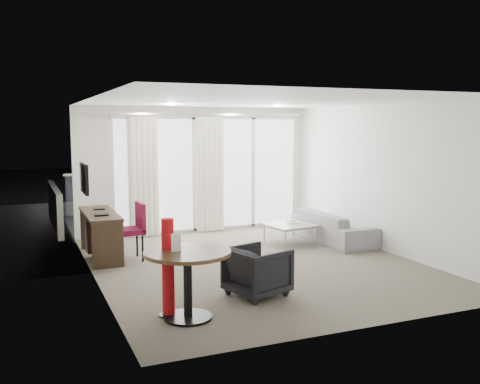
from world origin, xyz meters
name	(u,v)px	position (x,y,z in m)	size (l,w,h in m)	color
floor	(254,264)	(0.00, 0.00, 0.00)	(5.00, 6.00, 0.00)	brown
ceiling	(255,101)	(0.00, 0.00, 2.60)	(5.00, 6.00, 0.00)	white
wall_left	(93,191)	(-2.50, 0.00, 1.30)	(0.00, 6.00, 2.60)	silver
wall_right	(383,178)	(2.50, 0.00, 1.30)	(0.00, 6.00, 2.60)	silver
wall_front	(369,212)	(0.00, -3.00, 1.30)	(5.00, 0.00, 2.60)	silver
window_panel	(210,174)	(0.30, 2.98, 1.20)	(4.00, 0.02, 2.38)	white
window_frame	(210,174)	(0.30, 2.97, 1.20)	(4.10, 0.06, 2.44)	white
curtain_left	(144,177)	(-1.15, 2.82, 1.20)	(0.60, 0.20, 2.38)	white
curtain_right	(210,175)	(0.25, 2.82, 1.20)	(0.60, 0.20, 2.38)	white
curtain_track	(198,114)	(0.00, 2.82, 2.45)	(4.80, 0.04, 0.04)	#B2B2B7
downlight_a	(171,104)	(-0.90, 1.60, 2.59)	(0.12, 0.12, 0.02)	#FFE0B2
downlight_b	(277,106)	(1.20, 1.60, 2.59)	(0.12, 0.12, 0.02)	#FFE0B2
desk	(101,235)	(-2.22, 1.39, 0.38)	(0.51, 1.64, 0.77)	#2E2115
tv	(84,178)	(-2.46, 1.45, 1.35)	(0.05, 0.80, 0.50)	black
desk_chair	(128,232)	(-1.84, 1.02, 0.48)	(0.52, 0.49, 0.96)	maroon
round_table	(188,285)	(-1.72, -1.96, 0.40)	(1.00, 1.00, 0.80)	#3A2915
menu_card	(176,258)	(-1.85, -1.94, 0.72)	(0.11, 0.02, 0.20)	white
red_lamp	(168,268)	(-1.91, -1.79, 0.58)	(0.23, 0.23, 1.16)	#9F0C10
tub_armchair	(258,271)	(-0.63, -1.49, 0.32)	(0.69, 0.71, 0.65)	black
coffee_table	(289,234)	(1.21, 1.08, 0.19)	(0.83, 0.83, 0.38)	gray
remote	(292,223)	(1.36, 1.24, 0.36)	(0.05, 0.16, 0.02)	black
magazine	(293,224)	(1.34, 1.17, 0.36)	(0.20, 0.26, 0.01)	gray
sofa	(333,226)	(2.09, 0.95, 0.29)	(1.97, 0.77, 0.58)	gray
terrace_slab	(189,221)	(0.30, 4.50, -0.06)	(5.60, 3.00, 0.12)	#4D4D50
rattan_chair_a	(222,198)	(1.15, 4.52, 0.45)	(0.62, 0.62, 0.91)	#442C1F
rattan_chair_b	(242,202)	(1.52, 4.11, 0.38)	(0.51, 0.51, 0.75)	#442C1F
rattan_table	(253,206)	(1.87, 4.27, 0.24)	(0.49, 0.49, 0.49)	#442C1F
balustrade	(173,191)	(0.30, 5.95, 0.50)	(5.50, 0.06, 1.05)	#B2B2B7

